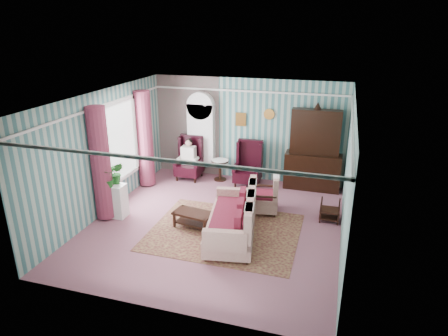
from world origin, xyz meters
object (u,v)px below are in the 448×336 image
(wingback_right, at_px, (248,164))
(nest_table, at_px, (330,210))
(seated_woman, at_px, (189,159))
(sofa, at_px, (231,214))
(plant_stand, at_px, (114,200))
(dresser_hutch, at_px, (314,148))
(coffee_table, at_px, (193,220))
(wingback_left, at_px, (189,158))
(round_side_table, at_px, (220,170))
(floral_armchair, at_px, (263,193))
(bookcase, at_px, (201,139))

(wingback_right, relative_size, nest_table, 2.31)
(wingback_right, bearing_deg, seated_woman, 180.00)
(sofa, bearing_deg, plant_stand, 76.27)
(seated_woman, xyz_separation_m, sofa, (2.11, -2.95, -0.03))
(seated_woman, distance_m, plant_stand, 2.87)
(dresser_hutch, xyz_separation_m, wingback_right, (-1.75, -0.27, -0.55))
(plant_stand, bearing_deg, nest_table, 13.84)
(seated_woman, bearing_deg, coffee_table, -66.88)
(coffee_table, bearing_deg, seated_woman, 113.12)
(dresser_hutch, xyz_separation_m, sofa, (-1.39, -3.22, -0.62))
(wingback_left, height_order, seated_woman, wingback_left)
(seated_woman, bearing_deg, round_side_table, 9.46)
(wingback_left, bearing_deg, seated_woman, 0.00)
(floral_armchair, bearing_deg, nest_table, -101.18)
(bookcase, distance_m, round_side_table, 1.07)
(wingback_right, height_order, nest_table, wingback_right)
(nest_table, relative_size, plant_stand, 0.68)
(floral_armchair, bearing_deg, sofa, 155.15)
(seated_woman, bearing_deg, nest_table, -20.85)
(wingback_left, xyz_separation_m, seated_woman, (0.00, 0.00, -0.04))
(seated_woman, distance_m, coffee_table, 3.01)
(wingback_right, xyz_separation_m, sofa, (0.36, -2.95, -0.07))
(wingback_left, bearing_deg, bookcase, 57.34)
(seated_woman, xyz_separation_m, coffee_table, (1.17, -2.74, -0.40))
(seated_woman, distance_m, sofa, 3.62)
(coffee_table, bearing_deg, plant_stand, -179.82)
(round_side_table, bearing_deg, coffee_table, -84.65)
(bookcase, height_order, sofa, bookcase)
(bookcase, xyz_separation_m, floral_armchair, (2.24, -1.90, -0.63))
(dresser_hutch, relative_size, floral_armchair, 2.42)
(nest_table, xyz_separation_m, coffee_table, (-2.90, -1.19, -0.08))
(wingback_right, relative_size, seated_woman, 1.06)
(wingback_right, distance_m, seated_woman, 1.75)
(plant_stand, xyz_separation_m, sofa, (2.91, -0.20, 0.16))
(wingback_left, height_order, nest_table, wingback_left)
(wingback_left, xyz_separation_m, floral_armchair, (2.49, -1.51, -0.14))
(dresser_hutch, distance_m, wingback_right, 1.86)
(dresser_hutch, height_order, floral_armchair, dresser_hutch)
(wingback_left, bearing_deg, floral_armchair, -31.22)
(dresser_hutch, distance_m, seated_woman, 3.56)
(plant_stand, distance_m, coffee_table, 1.98)
(bookcase, distance_m, seated_woman, 0.70)
(bookcase, xyz_separation_m, dresser_hutch, (3.25, -0.12, 0.06))
(wingback_right, distance_m, plant_stand, 3.76)
(floral_armchair, bearing_deg, dresser_hutch, -39.24)
(wingback_left, relative_size, sofa, 0.58)
(round_side_table, height_order, floral_armchair, floral_armchair)
(round_side_table, distance_m, floral_armchair, 2.31)
(wingback_right, bearing_deg, wingback_left, 180.00)
(coffee_table, bearing_deg, round_side_table, 95.35)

